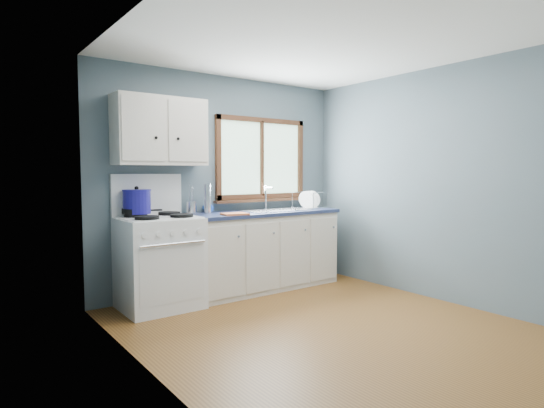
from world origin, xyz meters
TOP-DOWN VIEW (x-y plane):
  - floor at (0.00, 0.00)m, footprint 3.20×3.60m
  - ceiling at (0.00, 0.00)m, footprint 3.20×3.60m
  - wall_back at (0.00, 1.81)m, footprint 3.20×0.02m
  - wall_left at (-1.61, 0.00)m, footprint 0.02×3.60m
  - wall_right at (1.61, 0.00)m, footprint 0.02×3.60m
  - gas_range at (-0.95, 1.47)m, footprint 0.76×0.69m
  - base_cabinets at (0.36, 1.49)m, footprint 1.85×0.60m
  - countertop at (0.36, 1.49)m, footprint 1.89×0.64m
  - sink at (0.54, 1.49)m, footprint 0.84×0.46m
  - window at (0.54, 1.77)m, footprint 1.36×0.10m
  - upper_cabinets at (-0.85, 1.63)m, footprint 0.95×0.35m
  - skillet at (-1.12, 1.63)m, footprint 0.42×0.29m
  - stockpot at (-1.11, 1.62)m, footprint 0.37×0.37m
  - utensil_crock at (-0.49, 1.66)m, footprint 0.13×0.13m
  - thermos at (-0.33, 1.58)m, footprint 0.10×0.10m
  - soap_bottle at (-0.26, 1.66)m, footprint 0.12×0.12m
  - dish_towel at (-0.16, 1.28)m, footprint 0.30×0.23m
  - dish_rack at (1.11, 1.52)m, footprint 0.51×0.45m

SIDE VIEW (x-z plane):
  - floor at x=0.00m, z-range -0.02..0.00m
  - base_cabinets at x=0.36m, z-range -0.03..0.85m
  - gas_range at x=-0.95m, z-range -0.19..1.17m
  - sink at x=0.54m, z-range 0.64..1.08m
  - countertop at x=0.36m, z-range 0.88..0.92m
  - dish_towel at x=-0.16m, z-range 0.92..0.94m
  - dish_rack at x=1.11m, z-range 0.87..1.09m
  - skillet at x=-1.12m, z-range 0.96..1.01m
  - utensil_crock at x=-0.49m, z-range 0.82..1.17m
  - soap_bottle at x=-0.26m, z-range 0.92..1.18m
  - thermos at x=-0.33m, z-range 0.92..1.25m
  - stockpot at x=-1.11m, z-range 0.95..1.22m
  - wall_back at x=0.00m, z-range 0.00..2.50m
  - wall_left at x=-1.61m, z-range 0.00..2.50m
  - wall_right at x=1.61m, z-range 0.00..2.50m
  - window at x=0.54m, z-range 0.96..1.99m
  - upper_cabinets at x=-0.85m, z-range 1.45..2.15m
  - ceiling at x=0.00m, z-range 2.50..2.52m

